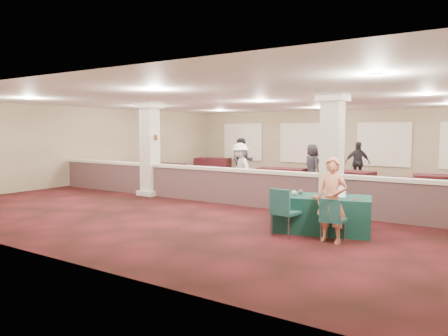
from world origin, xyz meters
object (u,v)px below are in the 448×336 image
Objects in this scene: far_table_front_left at (166,171)px; far_table_front_center at (281,177)px; attendee_d at (312,166)px; far_table_front_right at (405,187)px; woman at (332,200)px; conf_chair_main at (332,216)px; conf_chair_side at (283,208)px; far_table_back_left at (213,165)px; near_table at (322,214)px; attendee_b at (240,169)px; far_table_back_center at (347,181)px; far_table_back_right at (445,187)px; attendee_c at (357,163)px; attendee_a at (242,161)px.

far_table_front_left is 0.94× the size of far_table_front_center.
far_table_front_right is at bearing -151.33° from attendee_d.
conf_chair_main is at bearing 97.99° from woman.
conf_chair_side reaches higher than far_table_back_left.
far_table_front_center is (-4.68, 7.21, -0.49)m from woman.
attendee_d reaches higher than far_table_front_left.
woman is at bearing -72.18° from near_table.
far_table_front_center is (-4.18, 6.45, -0.02)m from near_table.
conf_chair_main is 0.49× the size of attendee_b.
conf_chair_main is 0.52× the size of attendee_d.
far_table_front_right is 0.85× the size of far_table_back_center.
attendee_b reaches higher than attendee_d.
far_table_back_left is 12.11m from far_table_back_right.
far_table_back_right reaches higher than far_table_back_left.
near_table is at bearing -109.18° from attendee_c.
attendee_a is (-6.48, 0.05, 0.63)m from far_table_front_right.
near_table is at bearing -57.03° from far_table_front_center.
attendee_b reaches higher than woman.
woman reaches higher than near_table.
attendee_a reaches higher than near_table.
woman is 1.01× the size of attendee_d.
far_table_back_center is at bearing 173.85° from far_table_front_right.
near_table reaches higher than far_table_front_center.
far_table_front_center is 4.62m from far_table_front_right.
far_table_front_center is 1.95m from attendee_a.
attendee_b is at bearing 102.84° from attendee_d.
attendee_d is (1.08, 0.50, 0.48)m from far_table_front_center.
conf_chair_main is 14.99m from far_table_back_left.
attendee_a is at bearing 179.59° from far_table_front_right.
far_table_back_right reaches higher than far_table_front_center.
woman is 0.99× the size of far_table_front_left.
far_table_front_center is at bearing 180.00° from far_table_front_right.
attendee_b is at bearing -151.95° from far_table_front_right.
attendee_b is (-4.93, -2.63, 0.58)m from far_table_front_right.
attendee_b is 1.02× the size of attendee_c.
attendee_a reaches higher than far_table_back_right.
far_table_front_left is at bearing 158.04° from attendee_a.
far_table_back_right is 1.09× the size of attendee_c.
far_table_front_center reaches higher than far_table_front_right.
attendee_b is (-4.99, 4.57, 0.38)m from conf_chair_main.
conf_chair_side is at bearing -172.25° from conf_chair_main.
far_table_back_center is 4.08m from attendee_b.
far_table_front_left is at bearing -178.42° from far_table_front_right.
attendee_b is at bearing -155.21° from far_table_back_right.
far_table_back_center reaches higher than far_table_back_left.
far_table_back_center is at bearing 106.85° from conf_chair_main.
near_table is 9.41m from attendee_c.
attendee_b is (5.51, -6.13, 0.53)m from far_table_back_left.
far_table_front_right is at bearing 93.69° from woman.
conf_chair_side is 0.60× the size of attendee_d.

